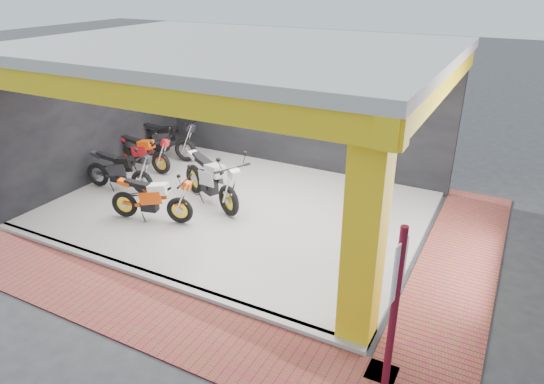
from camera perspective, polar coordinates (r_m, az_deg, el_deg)
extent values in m
plane|color=#2D2D30|center=(9.65, -10.33, -6.93)|extent=(80.00, 80.00, 0.00)
cube|color=silver|center=(11.05, -4.08, -2.02)|extent=(8.00, 6.00, 0.10)
cube|color=beige|center=(10.00, -4.70, 16.54)|extent=(8.40, 6.40, 0.20)
cube|color=black|center=(13.03, 2.95, 10.12)|extent=(8.20, 0.20, 3.50)
cube|color=black|center=(12.98, -20.11, 8.62)|extent=(0.20, 6.20, 3.50)
cube|color=yellow|center=(6.65, 10.90, -4.85)|extent=(0.50, 0.50, 3.50)
cube|color=yellow|center=(7.72, -16.75, 11.05)|extent=(8.40, 0.30, 0.40)
cube|color=yellow|center=(8.63, 19.05, 12.07)|extent=(0.30, 6.40, 0.40)
cube|color=silver|center=(8.98, -14.34, -9.55)|extent=(8.00, 0.20, 0.10)
cube|color=maroon|center=(8.56, -17.79, -12.19)|extent=(9.00, 1.40, 0.03)
cube|color=maroon|center=(9.73, 21.07, -7.93)|extent=(1.40, 7.00, 0.03)
cylinder|color=maroon|center=(6.19, 14.12, -13.75)|extent=(0.10, 0.10, 2.40)
cube|color=white|center=(5.83, 14.74, -8.91)|extent=(0.08, 0.33, 0.77)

